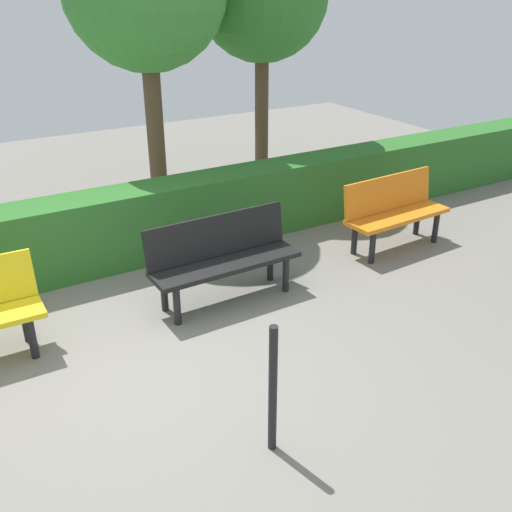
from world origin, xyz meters
TOP-DOWN VIEW (x-y plane):
  - ground_plane at (0.00, 0.00)m, footprint 16.77×16.77m
  - bench_orange at (-3.48, -0.70)m, footprint 1.39×0.52m
  - bench_black at (-1.11, -0.61)m, footprint 1.54×0.47m
  - hedge_row at (-1.08, -1.92)m, footprint 12.77×0.54m
  - railing_post_mid at (-0.41, 1.46)m, footprint 0.06×0.06m

SIDE VIEW (x-z plane):
  - ground_plane at x=0.00m, z-range 0.00..0.00m
  - hedge_row at x=-1.08m, z-range 0.00..0.86m
  - bench_orange at x=-3.48m, z-range 0.05..0.91m
  - bench_black at x=-1.11m, z-range 0.05..0.91m
  - railing_post_mid at x=-0.41m, z-range 0.00..1.00m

